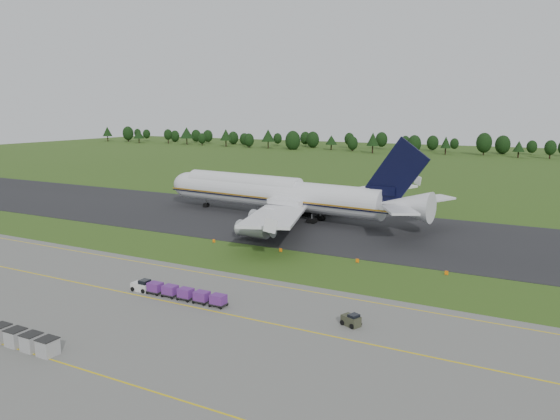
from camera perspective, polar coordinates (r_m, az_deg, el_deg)
The scene contains 10 objects.
ground at distance 87.46m, azimuth -1.64°, elevation -5.36°, with size 600.00×600.00×0.00m, color #2D4B16.
apron at distance 62.04m, azimuth -17.89°, elevation -12.70°, with size 300.00×52.00×0.06m, color #61615D.
taxiway at distance 111.86m, azimuth 5.52°, elevation -1.85°, with size 300.00×40.00×0.08m, color black.
apron_markings at distance 66.65m, azimuth -13.48°, elevation -10.79°, with size 300.00×30.20×0.01m.
tree_line at distance 296.73m, azimuth 20.59°, elevation 6.49°, with size 527.86×22.48×11.81m.
aircraft at distance 121.21m, azimuth -0.07°, elevation 1.73°, with size 66.99×64.85×18.77m.
baggage_train at distance 71.90m, azimuth -10.81°, elevation -8.40°, with size 14.70×1.56×1.50m.
utility_cart at distance 62.74m, azimuth 7.43°, elevation -11.41°, with size 2.39×1.93×1.14m.
uld_row at distance 62.48m, azimuth -25.22°, elevation -12.15°, with size 8.97×1.77×1.75m.
edge_markers at distance 89.97m, azimuth 3.96°, elevation -4.75°, with size 41.85×0.30×0.60m.
Camera 1 is at (41.99, -72.87, 24.02)m, focal length 35.00 mm.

